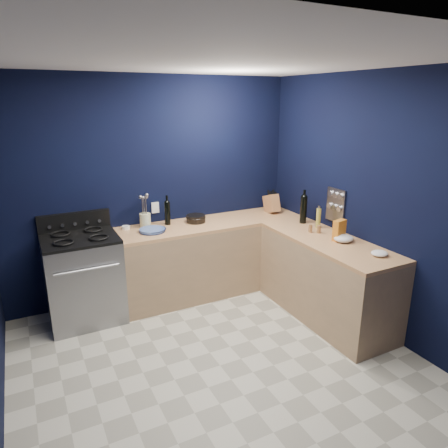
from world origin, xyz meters
TOP-DOWN VIEW (x-y plane):
  - floor at (0.00, 0.00)m, footprint 3.50×3.50m
  - ceiling at (0.00, 0.00)m, footprint 3.50×3.50m
  - wall_back at (0.00, 1.76)m, footprint 3.50×0.02m
  - wall_right at (1.76, 0.00)m, footprint 0.02×3.50m
  - wall_front at (0.00, -1.76)m, footprint 3.50×0.02m
  - cab_back at (0.60, 1.44)m, footprint 2.30×0.63m
  - top_back at (0.60, 1.44)m, footprint 2.30×0.63m
  - cab_right at (1.44, 0.29)m, footprint 0.63×1.67m
  - top_right at (1.44, 0.29)m, footprint 0.63×1.67m
  - gas_range at (-0.93, 1.42)m, footprint 0.76×0.66m
  - oven_door at (-0.93, 1.10)m, footprint 0.59×0.02m
  - cooktop at (-0.93, 1.42)m, footprint 0.76×0.66m
  - backguard at (-0.93, 1.72)m, footprint 0.76×0.06m
  - spice_panel at (1.74, 0.55)m, footprint 0.02×0.28m
  - wall_outlet at (0.00, 1.74)m, footprint 0.09×0.02m
  - plate_stack at (-0.15, 1.39)m, footprint 0.38×0.38m
  - ramekin at (-0.39, 1.63)m, footprint 0.12×0.12m
  - utensil_crock at (-0.17, 1.61)m, footprint 0.15×0.15m
  - wine_bottle_back at (0.09, 1.58)m, footprint 0.08×0.08m
  - lemon_basket at (0.43, 1.51)m, footprint 0.25×0.25m
  - knife_block at (1.49, 1.48)m, footprint 0.13×0.27m
  - wine_bottle_right at (1.56, 0.90)m, footprint 0.09×0.09m
  - oil_bottle at (1.60, 0.66)m, footprint 0.06×0.06m
  - spice_jar_near at (1.41, 0.57)m, footprint 0.05×0.05m
  - spice_jar_far at (1.48, 0.51)m, footprint 0.06×0.06m
  - crouton_bag at (1.51, 0.23)m, footprint 0.16×0.10m
  - towel_front at (1.52, 0.16)m, footprint 0.26×0.24m
  - towel_end at (1.55, -0.29)m, footprint 0.20×0.19m

SIDE VIEW (x-z plane):
  - floor at x=0.00m, z-range -0.02..0.00m
  - cab_back at x=0.60m, z-range 0.00..0.86m
  - cab_right at x=1.44m, z-range 0.00..0.86m
  - oven_door at x=-0.93m, z-range 0.24..0.66m
  - gas_range at x=-0.93m, z-range 0.00..0.92m
  - top_back at x=0.60m, z-range 0.86..0.90m
  - top_right at x=1.44m, z-range 0.86..0.90m
  - ramekin at x=-0.39m, z-range 0.90..0.94m
  - plate_stack at x=-0.15m, z-range 0.90..0.94m
  - towel_end at x=1.55m, z-range 0.90..0.95m
  - cooktop at x=-0.93m, z-range 0.92..0.95m
  - towel_front at x=1.52m, z-range 0.90..0.97m
  - spice_jar_far at x=1.48m, z-range 0.90..0.99m
  - lemon_basket at x=0.43m, z-range 0.90..0.99m
  - spice_jar_near at x=1.41m, z-range 0.90..0.99m
  - utensil_crock at x=-0.17m, z-range 0.90..1.06m
  - crouton_bag at x=1.51m, z-range 0.90..1.12m
  - knife_block at x=1.49m, z-range 0.87..1.16m
  - oil_bottle at x=1.60m, z-range 0.90..1.13m
  - wine_bottle_back at x=0.09m, z-range 0.90..1.17m
  - backguard at x=-0.93m, z-range 0.94..1.14m
  - wine_bottle_right at x=1.56m, z-range 0.90..1.23m
  - wall_outlet at x=0.00m, z-range 1.02..1.15m
  - spice_panel at x=1.74m, z-range 0.99..1.37m
  - wall_back at x=0.00m, z-range 0.00..2.60m
  - wall_right at x=1.76m, z-range 0.00..2.60m
  - wall_front at x=0.00m, z-range 0.00..2.60m
  - ceiling at x=0.00m, z-range 2.60..2.62m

